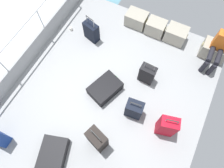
# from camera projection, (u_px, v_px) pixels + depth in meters

# --- Properties ---
(ground_plane) EXTENTS (4.40, 5.20, 0.06)m
(ground_plane) POSITION_uv_depth(u_px,v_px,m) (109.00, 94.00, 4.81)
(ground_plane) COLOR #939699
(gunwale_port) EXTENTS (0.06, 5.20, 0.45)m
(gunwale_port) POSITION_uv_depth(u_px,v_px,m) (30.00, 53.00, 4.99)
(gunwale_port) COLOR #939699
(gunwale_port) RESTS_ON ground_plane
(railing_port) EXTENTS (0.04, 4.20, 1.02)m
(railing_port) POSITION_uv_depth(u_px,v_px,m) (21.00, 39.00, 4.48)
(railing_port) COLOR silver
(railing_port) RESTS_ON ground_plane
(cargo_crate_0) EXTENTS (0.58, 0.41, 0.38)m
(cargo_crate_0) POSITION_uv_depth(u_px,v_px,m) (136.00, 19.00, 5.48)
(cargo_crate_0) COLOR #9E9989
(cargo_crate_0) RESTS_ON ground_plane
(cargo_crate_1) EXTENTS (0.52, 0.38, 0.40)m
(cargo_crate_1) POSITION_uv_depth(u_px,v_px,m) (156.00, 27.00, 5.35)
(cargo_crate_1) COLOR #9E9989
(cargo_crate_1) RESTS_ON ground_plane
(cargo_crate_2) EXTENTS (0.56, 0.41, 0.41)m
(cargo_crate_2) POSITION_uv_depth(u_px,v_px,m) (176.00, 34.00, 5.25)
(cargo_crate_2) COLOR #9E9989
(cargo_crate_2) RESTS_ON ground_plane
(cargo_crate_3) EXTENTS (0.64, 0.40, 0.42)m
(cargo_crate_3) POSITION_uv_depth(u_px,v_px,m) (214.00, 50.00, 5.04)
(cargo_crate_3) COLOR #9E9989
(cargo_crate_3) RESTS_ON ground_plane
(passenger_seated) EXTENTS (0.34, 0.66, 1.12)m
(passenger_seated) POSITION_uv_depth(u_px,v_px,m) (219.00, 47.00, 4.62)
(passenger_seated) COLOR orange
(passenger_seated) RESTS_ON ground_plane
(suitcase_0) EXTENTS (0.44, 0.31, 0.76)m
(suitcase_0) POSITION_uv_depth(u_px,v_px,m) (91.00, 31.00, 5.21)
(suitcase_0) COLOR black
(suitcase_0) RESTS_ON ground_plane
(suitcase_1) EXTENTS (0.45, 0.37, 0.85)m
(suitcase_1) POSITION_uv_depth(u_px,v_px,m) (97.00, 139.00, 4.01)
(suitcase_1) COLOR black
(suitcase_1) RESTS_ON ground_plane
(suitcase_3) EXTENTS (0.71, 0.84, 0.26)m
(suitcase_3) POSITION_uv_depth(u_px,v_px,m) (105.00, 88.00, 4.70)
(suitcase_3) COLOR black
(suitcase_3) RESTS_ON ground_plane
(suitcase_4) EXTENTS (0.40, 0.31, 0.82)m
(suitcase_4) POSITION_uv_depth(u_px,v_px,m) (167.00, 126.00, 4.11)
(suitcase_4) COLOR #B70C1E
(suitcase_4) RESTS_ON ground_plane
(suitcase_5) EXTENTS (0.71, 0.88, 0.25)m
(suitcase_5) POSITION_uv_depth(u_px,v_px,m) (52.00, 156.00, 4.09)
(suitcase_5) COLOR black
(suitcase_5) RESTS_ON ground_plane
(suitcase_6) EXTENTS (0.37, 0.23, 0.69)m
(suitcase_6) POSITION_uv_depth(u_px,v_px,m) (147.00, 74.00, 4.70)
(suitcase_6) COLOR black
(suitcase_6) RESTS_ON ground_plane
(suitcase_7) EXTENTS (0.39, 0.29, 0.62)m
(suitcase_7) POSITION_uv_depth(u_px,v_px,m) (134.00, 109.00, 4.36)
(suitcase_7) COLOR black
(suitcase_7) RESTS_ON ground_plane
(paper_cup) EXTENTS (0.08, 0.08, 0.10)m
(paper_cup) POSITION_uv_depth(u_px,v_px,m) (71.00, 29.00, 5.52)
(paper_cup) COLOR white
(paper_cup) RESTS_ON ground_plane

